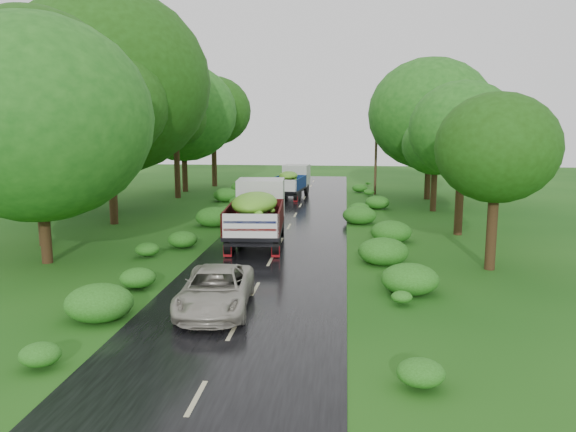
# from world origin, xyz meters

# --- Properties ---
(ground) EXTENTS (120.00, 120.00, 0.00)m
(ground) POSITION_xyz_m (0.00, 0.00, 0.00)
(ground) COLOR #12430E
(ground) RESTS_ON ground
(road) EXTENTS (6.50, 80.00, 0.02)m
(road) POSITION_xyz_m (0.00, 5.00, 0.01)
(road) COLOR black
(road) RESTS_ON ground
(road_lines) EXTENTS (0.12, 69.60, 0.00)m
(road_lines) POSITION_xyz_m (0.00, 6.00, 0.02)
(road_lines) COLOR #BFB78C
(road_lines) RESTS_ON road
(truck_near) EXTENTS (2.92, 7.10, 2.92)m
(truck_near) POSITION_xyz_m (-1.11, 11.71, 1.65)
(truck_near) COLOR black
(truck_near) RESTS_ON ground
(truck_far) EXTENTS (2.70, 5.95, 2.42)m
(truck_far) POSITION_xyz_m (-1.02, 28.29, 1.37)
(truck_far) COLOR black
(truck_far) RESTS_ON ground
(car) EXTENTS (2.51, 4.81, 1.29)m
(car) POSITION_xyz_m (-0.89, 1.71, 0.67)
(car) COLOR #A6A194
(car) RESTS_ON road
(utility_pole) EXTENTS (1.28, 0.38, 7.37)m
(utility_pole) POSITION_xyz_m (5.55, 30.76, 3.80)
(utility_pole) COLOR #382616
(utility_pole) RESTS_ON ground
(trees_left) EXTENTS (7.68, 32.31, 10.64)m
(trees_left) POSITION_xyz_m (-10.56, 19.81, 7.01)
(trees_left) COLOR black
(trees_left) RESTS_ON ground
(trees_right) EXTENTS (4.30, 24.38, 8.36)m
(trees_right) POSITION_xyz_m (9.18, 20.94, 5.58)
(trees_right) COLOR black
(trees_right) RESTS_ON ground
(shrubs) EXTENTS (11.90, 44.00, 0.70)m
(shrubs) POSITION_xyz_m (0.00, 14.00, 0.35)
(shrubs) COLOR #225B15
(shrubs) RESTS_ON ground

